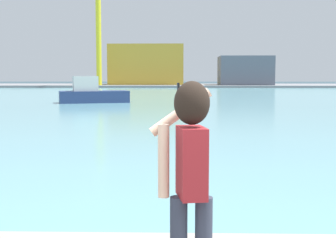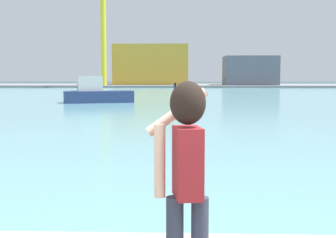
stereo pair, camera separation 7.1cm
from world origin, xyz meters
name	(u,v)px [view 2 (the right image)]	position (x,y,z in m)	size (l,w,h in m)	color
ground_plane	(188,96)	(0.00, 50.00, 0.00)	(220.00, 220.00, 0.00)	#334751
harbor_water	(188,95)	(0.00, 52.00, 0.01)	(140.00, 100.00, 0.02)	#6BA8B2
far_shore_dock	(187,86)	(0.00, 92.00, 0.22)	(140.00, 20.00, 0.44)	gray
person_photographer	(186,167)	(-0.28, 0.50, 1.74)	(0.53, 0.55, 1.74)	#2D3342
boat_moored	(96,93)	(-8.04, 37.04, 0.82)	(6.33, 3.88, 2.31)	navy
warehouse_left	(152,65)	(-7.19, 92.97, 4.47)	(14.97, 10.50, 8.05)	gold
warehouse_right	(250,71)	(12.51, 89.35, 3.25)	(10.26, 8.41, 5.62)	slate
port_crane	(100,23)	(-16.06, 83.59, 11.99)	(3.48, 11.65, 19.14)	yellow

